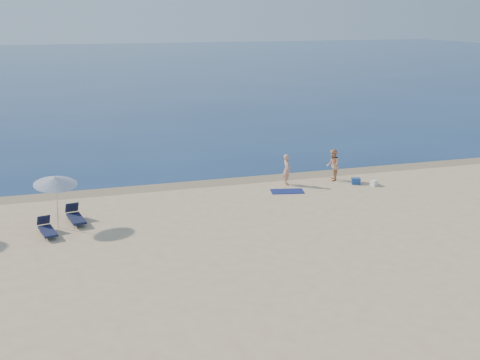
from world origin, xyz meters
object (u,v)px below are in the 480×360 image
person_right (333,165)px  blue_cooler (356,181)px  umbrella_near (55,181)px  person_left (287,170)px

person_right → blue_cooler: 1.53m
person_right → umbrella_near: umbrella_near is taller
person_left → person_right: (2.71, 0.02, 0.04)m
person_right → person_left: bearing=-66.4°
blue_cooler → person_right: bearing=148.9°
person_right → umbrella_near: bearing=-54.2°
person_left → person_right: 2.72m
person_left → umbrella_near: (-11.81, -3.23, 1.21)m
person_right → umbrella_near: (-14.52, -3.25, 1.18)m
blue_cooler → person_left: bearing=-177.4°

